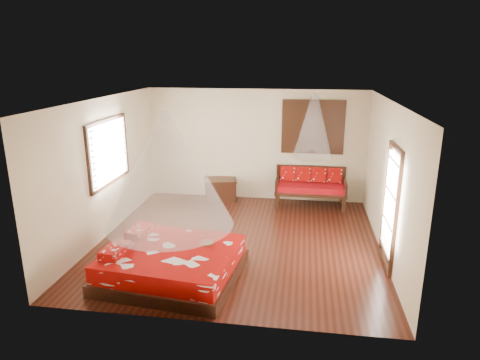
% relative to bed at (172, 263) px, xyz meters
% --- Properties ---
extents(room, '(5.54, 5.54, 2.84)m').
position_rel_bed_xyz_m(room, '(0.90, 1.60, 1.15)').
color(room, black).
rests_on(room, ground).
extents(bed, '(2.34, 2.16, 0.64)m').
position_rel_bed_xyz_m(bed, '(0.00, 0.00, 0.00)').
color(bed, black).
rests_on(bed, floor).
extents(daybed, '(1.71, 0.76, 0.94)m').
position_rel_bed_xyz_m(daybed, '(2.32, 3.98, 0.27)').
color(daybed, black).
rests_on(daybed, floor).
extents(storage_chest, '(0.92, 0.76, 0.56)m').
position_rel_bed_xyz_m(storage_chest, '(0.04, 4.05, 0.03)').
color(storage_chest, black).
rests_on(storage_chest, floor).
extents(shutter_panel, '(1.52, 0.06, 1.32)m').
position_rel_bed_xyz_m(shutter_panel, '(2.32, 4.31, 1.65)').
color(shutter_panel, black).
rests_on(shutter_panel, wall_back).
extents(window_left, '(0.10, 1.74, 1.34)m').
position_rel_bed_xyz_m(window_left, '(-1.81, 1.80, 1.45)').
color(window_left, black).
rests_on(window_left, wall_left).
extents(glazed_door, '(0.08, 1.02, 2.16)m').
position_rel_bed_xyz_m(glazed_door, '(3.62, 1.00, 0.82)').
color(glazed_door, black).
rests_on(glazed_door, floor).
extents(wine_tray, '(0.24, 0.24, 0.19)m').
position_rel_bed_xyz_m(wine_tray, '(0.54, 0.32, 0.30)').
color(wine_tray, brown).
rests_on(wine_tray, bed).
extents(mosquito_net_main, '(2.04, 2.04, 1.80)m').
position_rel_bed_xyz_m(mosquito_net_main, '(0.02, -0.00, 1.60)').
color(mosquito_net_main, white).
rests_on(mosquito_net_main, ceiling).
extents(mosquito_net_daybed, '(0.93, 0.93, 1.50)m').
position_rel_bed_xyz_m(mosquito_net_daybed, '(2.32, 3.85, 1.75)').
color(mosquito_net_daybed, white).
rests_on(mosquito_net_daybed, ceiling).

